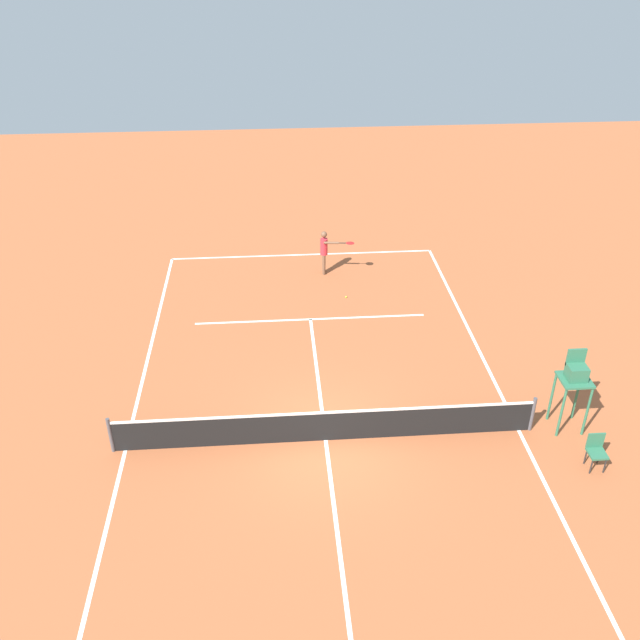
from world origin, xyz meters
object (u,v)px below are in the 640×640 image
at_px(player_serving, 325,249).
at_px(courtside_chair_near, 596,450).
at_px(tennis_ball, 346,297).
at_px(umpire_chair, 575,378).

xyz_separation_m(player_serving, courtside_chair_near, (-5.89, 11.17, -0.51)).
bearing_deg(courtside_chair_near, player_serving, -62.18).
height_order(tennis_ball, courtside_chair_near, courtside_chair_near).
bearing_deg(umpire_chair, player_serving, -58.98).
distance_m(player_serving, tennis_ball, 2.31).
xyz_separation_m(tennis_ball, umpire_chair, (-5.17, 7.61, 1.57)).
bearing_deg(umpire_chair, tennis_ball, -55.80).
xyz_separation_m(player_serving, tennis_ball, (-0.60, 1.99, -1.01)).
distance_m(tennis_ball, umpire_chair, 9.33).
relative_size(player_serving, courtside_chair_near, 1.85).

